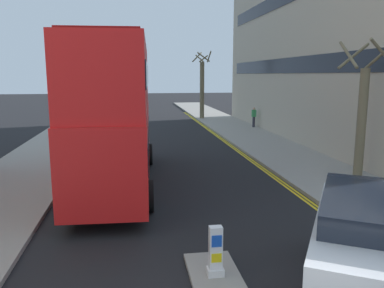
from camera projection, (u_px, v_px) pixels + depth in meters
The scene contains 12 objects.
sidewalk_right at pixel (288, 156), 20.69m from camera, with size 4.00×80.00×0.14m, color gray.
sidewalk_left at pixel (34, 165), 18.76m from camera, with size 4.00×80.00×0.14m, color gray.
kerb_line_outer at pixel (263, 168), 18.44m from camera, with size 0.10×56.00×0.01m, color yellow.
kerb_line_inner at pixel (260, 168), 18.42m from camera, with size 0.10×56.00×0.01m, color yellow.
traffic_island at pixel (215, 277), 8.41m from camera, with size 1.10×2.20×0.10m, color gray.
keep_left_bollard at pixel (216, 253), 8.31m from camera, with size 0.36×0.28×1.11m.
double_decker_bus_away at pixel (116, 110), 15.21m from camera, with size 3.14×10.90×5.64m.
taxi_minivan at pixel (367, 252), 7.32m from camera, with size 4.06×5.09×2.12m.
pedestrian_far at pixel (254, 117), 31.56m from camera, with size 0.34×0.22×1.62m.
street_tree_near at pixel (202, 87), 37.68m from camera, with size 1.76×1.67×6.48m.
street_tree_mid at pixel (362, 115), 15.60m from camera, with size 1.85×1.91×5.60m.
townhouse_terrace_right at pixel (357, 42), 26.26m from camera, with size 10.08×28.00×13.11m.
Camera 1 is at (-1.67, -3.23, 4.40)m, focal length 36.14 mm.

